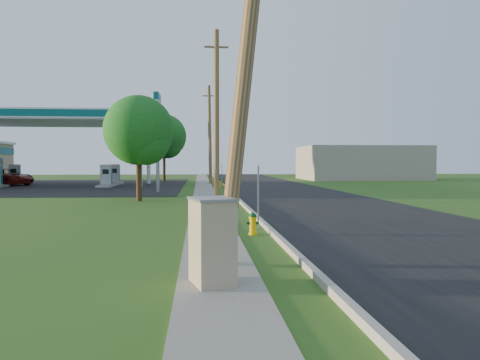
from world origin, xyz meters
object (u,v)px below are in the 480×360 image
(fuel_pump_ne, at_px, (106,178))
(tree_verge, at_px, (140,133))
(tree_lot, at_px, (165,138))
(hydrant_near, at_px, (253,223))
(fuel_pump_sw, at_px, (15,177))
(hydrant_far, at_px, (220,183))
(utility_pole_mid, at_px, (216,113))
(utility_cabinet, at_px, (212,242))
(car_red, at_px, (4,177))
(utility_pole_far, at_px, (210,134))
(price_pylon, at_px, (157,114))
(fuel_pump_se, at_px, (115,177))
(utility_pole_near, at_px, (249,28))
(hydrant_mid, at_px, (229,192))

(fuel_pump_ne, distance_m, tree_verge, 15.87)
(tree_lot, height_order, hydrant_near, tree_lot)
(fuel_pump_sw, relative_size, hydrant_far, 4.12)
(hydrant_far, bearing_deg, utility_pole_mid, -93.62)
(fuel_pump_sw, bearing_deg, utility_cabinet, -64.89)
(tree_lot, distance_m, hydrant_near, 38.63)
(tree_lot, bearing_deg, utility_pole_mid, -78.81)
(tree_lot, height_order, car_red, tree_lot)
(utility_pole_far, height_order, fuel_pump_sw, utility_pole_far)
(fuel_pump_sw, relative_size, price_pylon, 0.47)
(fuel_pump_ne, distance_m, tree_lot, 12.41)
(fuel_pump_ne, relative_size, fuel_pump_se, 1.00)
(car_red, bearing_deg, utility_pole_far, -59.97)
(fuel_pump_sw, relative_size, hydrant_near, 4.73)
(utility_pole_near, distance_m, hydrant_near, 6.00)
(utility_pole_near, relative_size, utility_pole_mid, 0.97)
(utility_pole_far, distance_m, tree_lot, 7.64)
(utility_cabinet, bearing_deg, hydrant_near, 76.38)
(price_pylon, xyz_separation_m, hydrant_mid, (4.62, -5.98, -5.08))
(fuel_pump_se, xyz_separation_m, hydrant_far, (9.60, -6.02, -0.34))
(fuel_pump_se, distance_m, tree_verge, 19.66)
(price_pylon, relative_size, hydrant_far, 8.81)
(fuel_pump_ne, xyz_separation_m, hydrant_far, (9.60, -2.02, -0.34))
(fuel_pump_se, height_order, car_red, fuel_pump_se)
(utility_cabinet, bearing_deg, fuel_pump_sw, 115.11)
(utility_pole_mid, xyz_separation_m, tree_verge, (-4.17, -1.86, -1.28))
(utility_pole_far, distance_m, utility_cabinet, 37.74)
(utility_pole_near, bearing_deg, fuel_pump_se, 104.27)
(fuel_pump_ne, distance_m, hydrant_far, 9.81)
(utility_pole_near, relative_size, hydrant_far, 12.20)
(tree_verge, height_order, tree_lot, tree_lot)
(utility_pole_mid, distance_m, hydrant_far, 11.91)
(price_pylon, xyz_separation_m, car_red, (-14.56, 10.59, -4.68))
(fuel_pump_se, bearing_deg, hydrant_far, -32.10)
(utility_cabinet, bearing_deg, tree_lot, 95.19)
(hydrant_far, distance_m, car_red, 19.83)
(fuel_pump_sw, distance_m, hydrant_mid, 25.54)
(utility_cabinet, xyz_separation_m, car_red, (-17.68, 35.60, 0.00))
(utility_pole_near, distance_m, tree_lot, 42.25)
(hydrant_near, bearing_deg, utility_pole_mid, 92.19)
(utility_pole_far, relative_size, tree_verge, 1.66)
(hydrant_near, bearing_deg, fuel_pump_ne, 109.24)
(utility_pole_mid, bearing_deg, price_pylon, 125.34)
(utility_pole_far, relative_size, tree_lot, 1.30)
(utility_pole_near, relative_size, utility_cabinet, 6.29)
(tree_lot, bearing_deg, price_pylon, -87.39)
(hydrant_near, bearing_deg, fuel_pump_sw, 120.71)
(hydrant_near, bearing_deg, utility_pole_far, 90.96)
(tree_lot, bearing_deg, fuel_pump_ne, -110.73)
(utility_pole_mid, relative_size, hydrant_near, 14.48)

